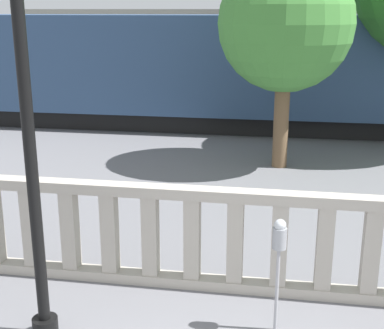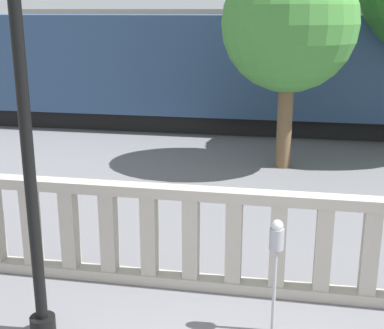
{
  "view_description": "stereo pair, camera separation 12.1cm",
  "coord_description": "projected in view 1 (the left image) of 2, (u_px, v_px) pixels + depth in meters",
  "views": [
    {
      "loc": [
        0.23,
        -3.25,
        3.52
      ],
      "look_at": [
        -1.01,
        4.01,
        1.38
      ],
      "focal_mm": 50.0,
      "sensor_mm": 36.0,
      "label": 1
    },
    {
      "loc": [
        0.35,
        -3.23,
        3.52
      ],
      "look_at": [
        -1.01,
        4.01,
        1.38
      ],
      "focal_mm": 50.0,
      "sensor_mm": 36.0,
      "label": 2
    }
  ],
  "objects": [
    {
      "name": "balustrade",
      "position": [
        257.0,
        243.0,
        6.76
      ],
      "size": [
        16.75,
        0.24,
        1.37
      ],
      "color": "#ADA599",
      "rests_on": "ground"
    },
    {
      "name": "parking_meter",
      "position": [
        279.0,
        244.0,
        5.81
      ],
      "size": [
        0.16,
        0.16,
        1.36
      ],
      "color": "#99999E",
      "rests_on": "ground"
    },
    {
      "name": "train_near",
      "position": [
        355.0,
        72.0,
        15.6
      ],
      "size": [
        26.71,
        2.98,
        3.97
      ],
      "color": "black",
      "rests_on": "ground"
    },
    {
      "name": "train_far",
      "position": [
        234.0,
        38.0,
        32.75
      ],
      "size": [
        27.17,
        3.01,
        4.15
      ],
      "color": "black",
      "rests_on": "ground"
    },
    {
      "name": "tree_right",
      "position": [
        286.0,
        24.0,
        11.59
      ],
      "size": [
        2.98,
        2.98,
        4.73
      ],
      "color": "brown",
      "rests_on": "ground"
    }
  ]
}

